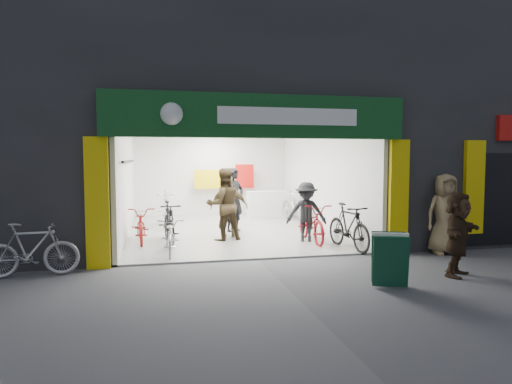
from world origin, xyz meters
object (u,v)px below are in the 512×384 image
object	(u,v)px
bike_right_front	(348,227)
pedestrian_near	(445,214)
parked_bike	(31,250)
sandwich_board	(390,258)
bike_left_front	(171,236)

from	to	relation	value
bike_right_front	pedestrian_near	bearing A→B (deg)	-31.58
parked_bike	sandwich_board	size ratio (longest dim) A/B	1.88
bike_right_front	sandwich_board	distance (m)	3.14
bike_left_front	parked_bike	size ratio (longest dim) A/B	0.97
parked_bike	pedestrian_near	size ratio (longest dim) A/B	0.92
bike_right_front	parked_bike	xyz separation A→B (m)	(-6.72, -1.04, -0.05)
bike_left_front	pedestrian_near	size ratio (longest dim) A/B	0.89
bike_right_front	bike_left_front	bearing A→B (deg)	168.08
parked_bike	sandwich_board	world-z (taller)	parked_bike
parked_bike	bike_left_front	bearing A→B (deg)	-65.49
pedestrian_near	bike_right_front	bearing A→B (deg)	159.90
bike_right_front	parked_bike	world-z (taller)	bike_right_front
pedestrian_near	parked_bike	bearing A→B (deg)	-174.34
pedestrian_near	sandwich_board	distance (m)	3.39
bike_left_front	parked_bike	xyz separation A→B (m)	(-2.58, -1.42, 0.08)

